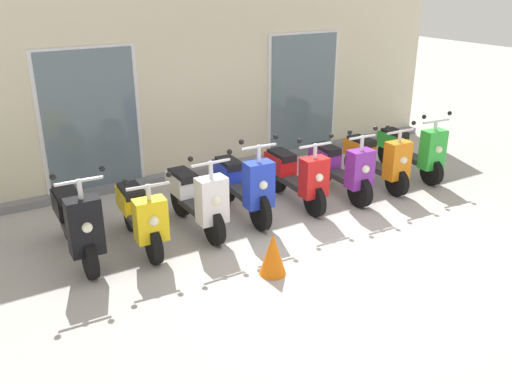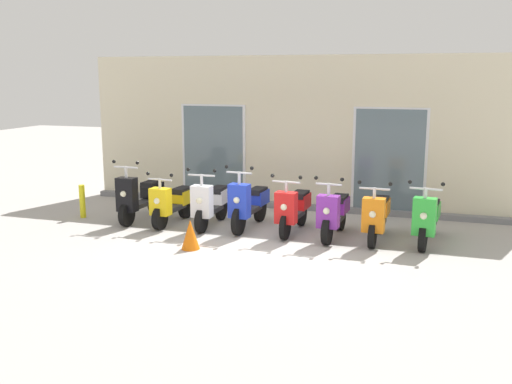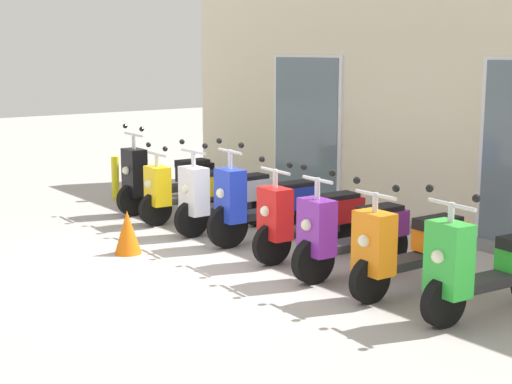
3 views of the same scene
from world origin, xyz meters
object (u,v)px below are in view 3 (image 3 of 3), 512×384
(scooter_red, at_px, (309,218))
(curb_bollard, at_px, (115,178))
(scooter_green, at_px, (488,266))
(scooter_black, at_px, (165,179))
(scooter_yellow, at_px, (188,191))
(scooter_blue, at_px, (264,203))
(traffic_cone, at_px, (128,232))
(scooter_purple, at_px, (351,234))
(scooter_orange, at_px, (408,247))
(scooter_white, at_px, (224,196))

(scooter_red, distance_m, curb_bollard, 4.54)
(scooter_green, bearing_deg, scooter_black, -179.72)
(scooter_yellow, height_order, scooter_blue, scooter_blue)
(traffic_cone, bearing_deg, scooter_purple, 33.79)
(scooter_red, distance_m, scooter_purple, 0.80)
(scooter_black, xyz_separation_m, curb_bollard, (-1.27, -0.18, -0.14))
(scooter_orange, xyz_separation_m, scooter_green, (0.87, 0.08, -0.00))
(scooter_black, relative_size, scooter_orange, 1.08)
(scooter_orange, bearing_deg, scooter_black, 179.36)
(scooter_blue, bearing_deg, scooter_orange, -2.43)
(scooter_white, xyz_separation_m, scooter_blue, (0.77, 0.08, 0.02))
(scooter_blue, distance_m, scooter_purple, 1.70)
(scooter_yellow, distance_m, scooter_red, 2.48)
(scooter_white, bearing_deg, scooter_purple, -1.16)
(scooter_yellow, bearing_deg, curb_bollard, -177.02)
(scooter_blue, height_order, curb_bollard, scooter_blue)
(scooter_green, bearing_deg, scooter_yellow, -178.83)
(scooter_yellow, relative_size, scooter_blue, 0.90)
(scooter_purple, relative_size, scooter_green, 0.96)
(curb_bollard, bearing_deg, scooter_red, 2.47)
(traffic_cone, bearing_deg, scooter_blue, 71.81)
(scooter_yellow, distance_m, scooter_white, 0.81)
(curb_bollard, distance_m, traffic_cone, 3.39)
(scooter_red, xyz_separation_m, scooter_orange, (1.57, -0.07, -0.01))
(scooter_white, relative_size, scooter_blue, 0.92)
(scooter_green, bearing_deg, curb_bollard, -178.30)
(scooter_yellow, bearing_deg, scooter_blue, 4.48)
(curb_bollard, relative_size, traffic_cone, 1.35)
(scooter_orange, bearing_deg, scooter_red, 177.44)
(scooter_green, bearing_deg, traffic_cone, -157.65)
(scooter_black, relative_size, traffic_cone, 3.12)
(scooter_purple, bearing_deg, scooter_red, 173.27)
(scooter_yellow, height_order, scooter_purple, scooter_purple)
(scooter_black, relative_size, scooter_red, 1.04)
(scooter_green, distance_m, curb_bollard, 6.98)
(curb_bollard, bearing_deg, traffic_cone, -24.13)
(scooter_red, relative_size, scooter_green, 0.98)
(scooter_green, bearing_deg, scooter_orange, -174.64)
(scooter_green, bearing_deg, scooter_purple, -176.36)
(scooter_yellow, bearing_deg, scooter_white, 3.21)
(scooter_orange, relative_size, traffic_cone, 2.89)
(scooter_black, distance_m, traffic_cone, 2.42)
(scooter_white, xyz_separation_m, scooter_green, (4.12, 0.06, -0.01))
(curb_bollard, bearing_deg, scooter_green, 1.70)
(scooter_orange, xyz_separation_m, curb_bollard, (-6.10, -0.13, -0.12))
(scooter_yellow, relative_size, scooter_red, 0.96)
(traffic_cone, bearing_deg, scooter_black, 139.43)
(scooter_orange, height_order, traffic_cone, scooter_orange)
(traffic_cone, bearing_deg, scooter_red, 47.84)
(scooter_black, bearing_deg, scooter_green, 0.28)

